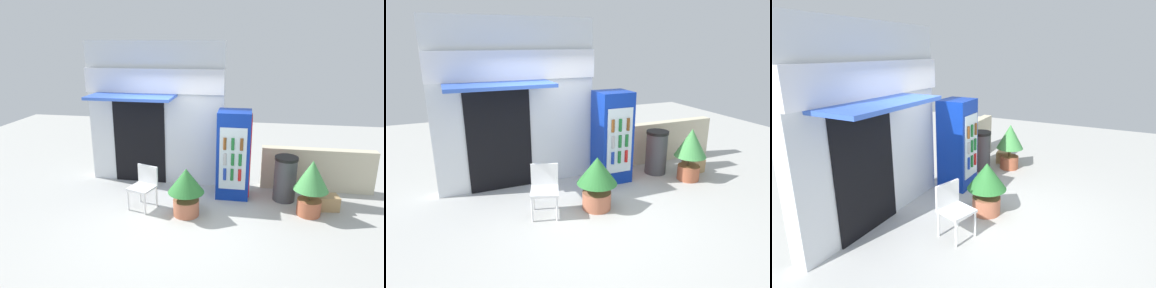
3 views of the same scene
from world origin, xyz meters
TOP-DOWN VIEW (x-y plane):
  - ground at (0.00, 0.00)m, footprint 16.00×16.00m
  - storefront_building at (-0.71, 1.66)m, footprint 3.05×1.11m
  - drink_cooler at (1.09, 1.12)m, footprint 0.69×0.66m
  - plastic_chair at (-0.59, 0.31)m, footprint 0.57×0.57m
  - potted_plant_near_shop at (0.27, 0.12)m, footprint 0.68×0.68m
  - potted_plant_curbside at (2.56, 0.50)m, footprint 0.63×0.63m
  - trash_bin at (2.15, 1.07)m, footprint 0.47×0.47m
  - stone_boundary_wall at (2.88, 1.71)m, footprint 2.38×0.23m
  - cardboard_box at (2.94, 0.78)m, footprint 0.46×0.35m

SIDE VIEW (x-z plane):
  - ground at x=0.00m, z-range 0.00..0.00m
  - cardboard_box at x=2.94m, z-range 0.00..0.29m
  - stone_boundary_wall at x=2.88m, z-range 0.00..0.93m
  - trash_bin at x=2.15m, z-range 0.00..0.94m
  - plastic_chair at x=-0.59m, z-range 0.07..0.90m
  - potted_plant_near_shop at x=0.27m, z-range 0.09..1.02m
  - potted_plant_curbside at x=2.56m, z-range 0.12..1.20m
  - drink_cooler at x=1.09m, z-range 0.00..1.83m
  - storefront_building at x=-0.71m, z-range 0.03..3.20m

